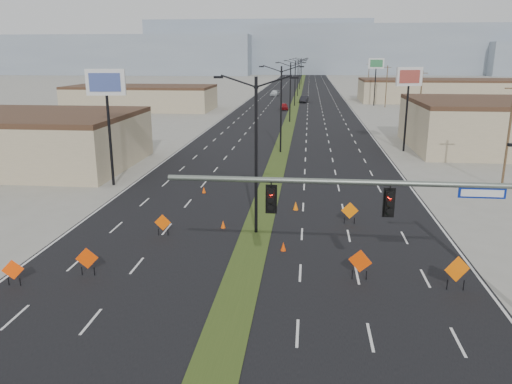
# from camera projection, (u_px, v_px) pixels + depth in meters

# --- Properties ---
(ground) EXTENTS (600.00, 600.00, 0.00)m
(ground) POSITION_uv_depth(u_px,v_px,m) (227.00, 330.00, 21.17)
(ground) COLOR gray
(ground) RESTS_ON ground
(road_surface) EXTENTS (25.00, 400.00, 0.02)m
(road_surface) POSITION_uv_depth(u_px,v_px,m) (295.00, 104.00, 117.04)
(road_surface) COLOR black
(road_surface) RESTS_ON ground
(median_strip) EXTENTS (2.00, 400.00, 0.04)m
(median_strip) POSITION_uv_depth(u_px,v_px,m) (295.00, 104.00, 117.04)
(median_strip) COLOR #324518
(median_strip) RESTS_ON ground
(building_sw_far) EXTENTS (30.00, 14.00, 4.50)m
(building_sw_far) POSITION_uv_depth(u_px,v_px,m) (142.00, 99.00, 105.27)
(building_sw_far) COLOR tan
(building_sw_far) RESTS_ON ground
(building_se_far) EXTENTS (44.00, 16.00, 5.00)m
(building_se_far) POSITION_uv_depth(u_px,v_px,m) (452.00, 92.00, 122.14)
(building_se_far) COLOR tan
(building_se_far) RESTS_ON ground
(mesa_west) EXTENTS (180.00, 50.00, 22.00)m
(mesa_west) POSITION_uv_depth(u_px,v_px,m) (104.00, 55.00, 298.73)
(mesa_west) COLOR gray
(mesa_west) RESTS_ON ground
(mesa_center) EXTENTS (220.00, 50.00, 28.00)m
(mesa_center) POSITION_uv_depth(u_px,v_px,m) (371.00, 50.00, 301.03)
(mesa_center) COLOR gray
(mesa_center) RESTS_ON ground
(mesa_backdrop) EXTENTS (140.00, 50.00, 32.00)m
(mesa_backdrop) POSITION_uv_depth(u_px,v_px,m) (259.00, 47.00, 326.70)
(mesa_backdrop) COLOR gray
(mesa_backdrop) RESTS_ON ground
(signal_mast) EXTENTS (16.30, 0.60, 8.00)m
(signal_mast) POSITION_uv_depth(u_px,v_px,m) (434.00, 214.00, 20.95)
(signal_mast) COLOR slate
(signal_mast) RESTS_ON ground
(streetlight_0) EXTENTS (5.15, 0.24, 10.02)m
(streetlight_0) POSITION_uv_depth(u_px,v_px,m) (256.00, 151.00, 31.23)
(streetlight_0) COLOR black
(streetlight_0) RESTS_ON ground
(streetlight_1) EXTENTS (5.15, 0.24, 10.02)m
(streetlight_1) POSITION_uv_depth(u_px,v_px,m) (281.00, 107.00, 58.08)
(streetlight_1) COLOR black
(streetlight_1) RESTS_ON ground
(streetlight_2) EXTENTS (5.15, 0.24, 10.02)m
(streetlight_2) POSITION_uv_depth(u_px,v_px,m) (290.00, 90.00, 84.92)
(streetlight_2) COLOR black
(streetlight_2) RESTS_ON ground
(streetlight_3) EXTENTS (5.15, 0.24, 10.02)m
(streetlight_3) POSITION_uv_depth(u_px,v_px,m) (295.00, 82.00, 111.76)
(streetlight_3) COLOR black
(streetlight_3) RESTS_ON ground
(streetlight_4) EXTENTS (5.15, 0.24, 10.02)m
(streetlight_4) POSITION_uv_depth(u_px,v_px,m) (298.00, 76.00, 138.60)
(streetlight_4) COLOR black
(streetlight_4) RESTS_ON ground
(streetlight_5) EXTENTS (5.15, 0.24, 10.02)m
(streetlight_5) POSITION_uv_depth(u_px,v_px,m) (300.00, 73.00, 165.45)
(streetlight_5) COLOR black
(streetlight_5) RESTS_ON ground
(streetlight_6) EXTENTS (5.15, 0.24, 10.02)m
(streetlight_6) POSITION_uv_depth(u_px,v_px,m) (301.00, 70.00, 192.29)
(streetlight_6) COLOR black
(streetlight_6) RESTS_ON ground
(utility_pole_0) EXTENTS (1.60, 0.20, 9.00)m
(utility_pole_0) POSITION_uv_depth(u_px,v_px,m) (509.00, 136.00, 41.88)
(utility_pole_0) COLOR #4C3823
(utility_pole_0) RESTS_ON ground
(utility_pole_1) EXTENTS (1.60, 0.20, 9.00)m
(utility_pole_1) POSITION_uv_depth(u_px,v_px,m) (420.00, 100.00, 75.44)
(utility_pole_1) COLOR #4C3823
(utility_pole_1) RESTS_ON ground
(utility_pole_2) EXTENTS (1.60, 0.20, 9.00)m
(utility_pole_2) POSITION_uv_depth(u_px,v_px,m) (386.00, 86.00, 108.99)
(utility_pole_2) COLOR #4C3823
(utility_pole_2) RESTS_ON ground
(utility_pole_3) EXTENTS (1.60, 0.20, 9.00)m
(utility_pole_3) POSITION_uv_depth(u_px,v_px,m) (368.00, 78.00, 142.54)
(utility_pole_3) COLOR #4C3823
(utility_pole_3) RESTS_ON ground
(car_left) EXTENTS (1.98, 4.23, 1.40)m
(car_left) POSITION_uv_depth(u_px,v_px,m) (284.00, 106.00, 105.16)
(car_left) COLOR maroon
(car_left) RESTS_ON ground
(car_mid) EXTENTS (2.27, 4.89, 1.55)m
(car_mid) POSITION_uv_depth(u_px,v_px,m) (304.00, 99.00, 121.06)
(car_mid) COLOR black
(car_mid) RESTS_ON ground
(car_far) EXTENTS (2.38, 5.14, 1.45)m
(car_far) POSITION_uv_depth(u_px,v_px,m) (274.00, 93.00, 141.04)
(car_far) COLOR silver
(car_far) RESTS_ON ground
(construction_sign_0) EXTENTS (1.01, 0.39, 1.41)m
(construction_sign_0) POSITION_uv_depth(u_px,v_px,m) (13.00, 271.00, 24.97)
(construction_sign_0) COLOR #FD4305
(construction_sign_0) RESTS_ON ground
(construction_sign_1) EXTENTS (1.15, 0.31, 1.56)m
(construction_sign_1) POSITION_uv_depth(u_px,v_px,m) (87.00, 259.00, 26.13)
(construction_sign_1) COLOR #DA3C04
(construction_sign_1) RESTS_ON ground
(construction_sign_2) EXTENTS (1.08, 0.05, 1.43)m
(construction_sign_2) POSITION_uv_depth(u_px,v_px,m) (163.00, 223.00, 31.95)
(construction_sign_2) COLOR #DC4E04
(construction_sign_2) RESTS_ON ground
(construction_sign_3) EXTENTS (1.17, 0.48, 1.65)m
(construction_sign_3) POSITION_uv_depth(u_px,v_px,m) (360.00, 262.00, 25.63)
(construction_sign_3) COLOR #E03D04
(construction_sign_3) RESTS_ON ground
(construction_sign_4) EXTENTS (1.32, 0.42, 1.81)m
(construction_sign_4) POSITION_uv_depth(u_px,v_px,m) (457.00, 270.00, 24.42)
(construction_sign_4) COLOR #DA5804
(construction_sign_4) RESTS_ON ground
(construction_sign_5) EXTENTS (1.17, 0.07, 1.56)m
(construction_sign_5) POSITION_uv_depth(u_px,v_px,m) (350.00, 211.00, 34.12)
(construction_sign_5) COLOR #E16504
(construction_sign_5) RESTS_ON ground
(cone_0) EXTENTS (0.34, 0.34, 0.54)m
(cone_0) POSITION_uv_depth(u_px,v_px,m) (223.00, 224.00, 33.47)
(cone_0) COLOR #E34A04
(cone_0) RESTS_ON ground
(cone_1) EXTENTS (0.40, 0.40, 0.56)m
(cone_1) POSITION_uv_depth(u_px,v_px,m) (283.00, 246.00, 29.58)
(cone_1) COLOR #D73C04
(cone_1) RESTS_ON ground
(cone_2) EXTENTS (0.50, 0.50, 0.66)m
(cone_2) POSITION_uv_depth(u_px,v_px,m) (296.00, 206.00, 37.37)
(cone_2) COLOR #E76204
(cone_2) RESTS_ON ground
(cone_3) EXTENTS (0.38, 0.38, 0.55)m
(cone_3) POSITION_uv_depth(u_px,v_px,m) (204.00, 190.00, 41.97)
(cone_3) COLOR #D64404
(cone_3) RESTS_ON ground
(pole_sign_west) EXTENTS (3.31, 0.85, 10.11)m
(pole_sign_west) POSITION_uv_depth(u_px,v_px,m) (106.00, 91.00, 42.45)
(pole_sign_west) COLOR black
(pole_sign_west) RESTS_ON ground
(pole_sign_east_near) EXTENTS (3.16, 1.38, 9.88)m
(pole_sign_east_near) POSITION_uv_depth(u_px,v_px,m) (409.00, 83.00, 58.14)
(pole_sign_east_near) COLOR black
(pole_sign_east_near) RESTS_ON ground
(pole_sign_east_far) EXTENTS (3.43, 1.06, 10.51)m
(pole_sign_east_far) POSITION_uv_depth(u_px,v_px,m) (376.00, 67.00, 111.57)
(pole_sign_east_far) COLOR black
(pole_sign_east_far) RESTS_ON ground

